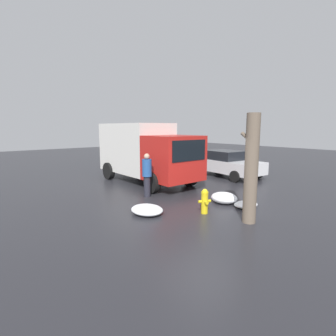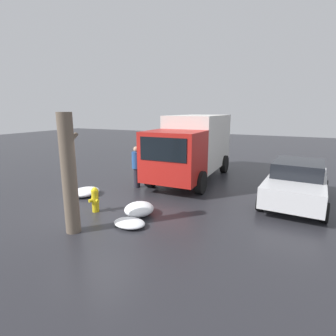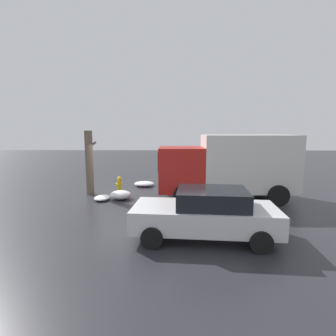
{
  "view_description": "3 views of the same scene",
  "coord_description": "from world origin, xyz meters",
  "views": [
    {
      "loc": [
        -5.62,
        6.1,
        2.77
      ],
      "look_at": [
        3.17,
        -1.04,
        1.01
      ],
      "focal_mm": 28.0,
      "sensor_mm": 36.0,
      "label": 1
    },
    {
      "loc": [
        -6.2,
        -5.56,
        3.22
      ],
      "look_at": [
        3.38,
        -0.98,
        0.87
      ],
      "focal_mm": 28.0,
      "sensor_mm": 36.0,
      "label": 2
    },
    {
      "loc": [
        2.81,
        -13.29,
        3.15
      ],
      "look_at": [
        2.54,
        -0.27,
        1.31
      ],
      "focal_mm": 28.0,
      "sensor_mm": 36.0,
      "label": 3
    }
  ],
  "objects": [
    {
      "name": "ground_plane",
      "position": [
        0.0,
        0.0,
        0.0
      ],
      "size": [
        60.0,
        60.0,
        0.0
      ],
      "primitive_type": "plane",
      "color": "#28282D"
    },
    {
      "name": "fire_hydrant",
      "position": [
        -0.0,
        0.0,
        0.42
      ],
      "size": [
        0.34,
        0.42,
        0.82
      ],
      "rotation": [
        0.0,
        0.0,
        2.71
      ],
      "color": "yellow",
      "rests_on": "ground_plane"
    },
    {
      "name": "tree_trunk",
      "position": [
        -1.38,
        -0.42,
        1.6
      ],
      "size": [
        0.58,
        0.38,
        3.17
      ],
      "color": "#6B5B4C",
      "rests_on": "ground_plane"
    },
    {
      "name": "delivery_truck",
      "position": [
        5.36,
        -1.33,
        1.6
      ],
      "size": [
        6.13,
        2.52,
        2.97
      ],
      "rotation": [
        0.0,
        0.0,
        1.58
      ],
      "color": "red",
      "rests_on": "ground_plane"
    },
    {
      "name": "pedestrian",
      "position": [
        2.9,
        0.25,
        0.96
      ],
      "size": [
        0.38,
        0.38,
        1.75
      ],
      "rotation": [
        0.0,
        0.0,
        3.21
      ],
      "color": "#23232D",
      "rests_on": "ground_plane"
    },
    {
      "name": "parked_car",
      "position": [
        3.78,
        -5.82,
        0.75
      ],
      "size": [
        4.33,
        2.27,
        1.46
      ],
      "rotation": [
        0.0,
        0.0,
        1.49
      ],
      "color": "silver",
      "rests_on": "ground_plane"
    },
    {
      "name": "snow_pile_by_hydrant",
      "position": [
        0.35,
        -1.43,
        0.2
      ],
      "size": [
        0.99,
        0.89,
        0.4
      ],
      "color": "white",
      "rests_on": "ground_plane"
    },
    {
      "name": "snow_pile_curbside",
      "position": [
        1.14,
        1.48,
        0.14
      ],
      "size": [
        1.16,
        0.96,
        0.27
      ],
      "color": "white",
      "rests_on": "ground_plane"
    },
    {
      "name": "snow_pile_by_tree",
      "position": [
        -0.47,
        -1.61,
        0.1
      ],
      "size": [
        0.71,
        0.94,
        0.2
      ],
      "color": "white",
      "rests_on": "ground_plane"
    }
  ]
}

